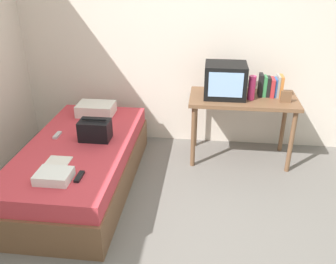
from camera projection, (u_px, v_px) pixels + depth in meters
name	position (u px, v px, depth m)	size (l,w,h in m)	color
ground_plane	(163.00, 247.00, 2.92)	(8.00, 8.00, 0.00)	slate
wall_back	(184.00, 37.00, 4.14)	(5.20, 0.10, 2.60)	beige
bed	(81.00, 165.00, 3.61)	(1.00, 2.00, 0.49)	brown
desk	(243.00, 105.00, 3.95)	(1.16, 0.60, 0.75)	brown
tv	(225.00, 80.00, 3.85)	(0.44, 0.39, 0.36)	black
water_bottle	(252.00, 88.00, 3.78)	(0.08, 0.08, 0.26)	#E53372
book_row	(271.00, 86.00, 3.89)	(0.25, 0.17, 0.24)	black
picture_frame	(286.00, 97.00, 3.73)	(0.11, 0.02, 0.13)	brown
pillow	(96.00, 109.00, 4.12)	(0.41, 0.29, 0.13)	silver
handbag	(95.00, 130.00, 3.53)	(0.30, 0.20, 0.22)	black
magazine	(56.00, 164.00, 3.13)	(0.21, 0.29, 0.01)	white
remote_dark	(79.00, 177.00, 2.94)	(0.04, 0.16, 0.02)	black
remote_silver	(57.00, 135.00, 3.63)	(0.04, 0.14, 0.02)	#B7B7BC
folded_towel	(54.00, 176.00, 2.90)	(0.28, 0.22, 0.08)	white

